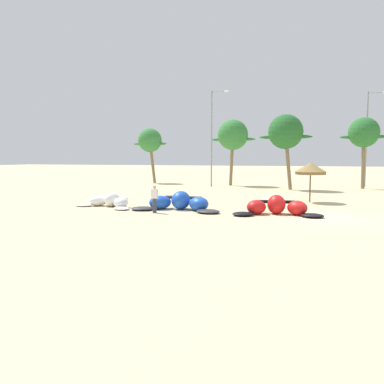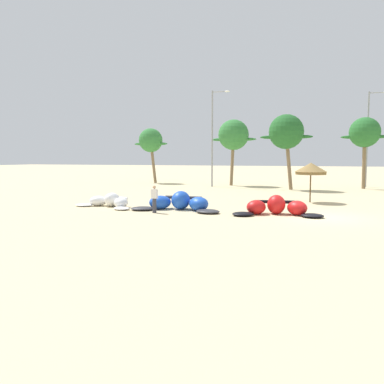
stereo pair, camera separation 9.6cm
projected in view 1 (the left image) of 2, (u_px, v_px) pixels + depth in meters
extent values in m
plane|color=beige|center=(322.00, 217.00, 20.83)|extent=(260.00, 260.00, 0.00)
ellipsoid|color=white|center=(84.00, 205.00, 25.56)|extent=(1.28, 1.04, 0.18)
ellipsoid|color=white|center=(98.00, 201.00, 25.78)|extent=(1.49, 1.47, 0.68)
ellipsoid|color=white|center=(112.00, 200.00, 25.46)|extent=(1.17, 1.37, 0.92)
ellipsoid|color=white|center=(121.00, 203.00, 24.74)|extent=(1.28, 1.43, 0.68)
ellipsoid|color=white|center=(122.00, 208.00, 23.86)|extent=(1.49, 1.42, 0.18)
cylinder|color=white|center=(116.00, 198.00, 25.81)|extent=(1.92, 0.63, 0.18)
cube|color=white|center=(111.00, 200.00, 25.36)|extent=(0.78, 0.58, 0.04)
ellipsoid|color=#333338|center=(143.00, 208.00, 23.63)|extent=(1.78, 1.59, 0.23)
ellipsoid|color=blue|center=(160.00, 202.00, 24.16)|extent=(1.79, 1.87, 0.86)
ellipsoid|color=blue|center=(181.00, 200.00, 24.07)|extent=(1.15, 1.47, 1.16)
ellipsoid|color=blue|center=(199.00, 204.00, 23.40)|extent=(1.79, 1.87, 0.86)
ellipsoid|color=#333338|center=(208.00, 211.00, 22.38)|extent=(1.78, 1.59, 0.23)
cylinder|color=#333338|center=(184.00, 198.00, 24.55)|extent=(2.44, 0.22, 0.22)
cube|color=#333338|center=(180.00, 200.00, 23.93)|extent=(0.89, 0.53, 0.04)
ellipsoid|color=black|center=(243.00, 214.00, 21.37)|extent=(1.56, 1.49, 0.22)
ellipsoid|color=red|center=(256.00, 207.00, 21.98)|extent=(1.47, 1.55, 0.82)
ellipsoid|color=red|center=(276.00, 204.00, 22.07)|extent=(1.20, 1.36, 1.11)
ellipsoid|color=red|center=(297.00, 208.00, 21.63)|extent=(1.59, 1.60, 0.82)
ellipsoid|color=black|center=(313.00, 215.00, 20.79)|extent=(1.40, 1.26, 0.22)
cylinder|color=black|center=(276.00, 202.00, 22.49)|extent=(2.20, 0.52, 0.20)
cube|color=black|center=(277.00, 205.00, 21.95)|extent=(0.85, 0.55, 0.04)
cylinder|color=brown|center=(310.00, 187.00, 27.83)|extent=(0.10, 0.10, 2.22)
cone|color=olive|center=(311.00, 167.00, 27.70)|extent=(2.28, 2.28, 0.66)
cylinder|color=olive|center=(310.00, 173.00, 27.74)|extent=(2.16, 2.16, 0.20)
cylinder|color=#383842|center=(155.00, 206.00, 22.54)|extent=(0.24, 0.24, 0.85)
cube|color=white|center=(154.00, 194.00, 22.47)|extent=(0.36, 0.22, 0.56)
sphere|color=tan|center=(154.00, 187.00, 22.44)|extent=(0.20, 0.20, 0.20)
cylinder|color=#7F6647|center=(152.00, 162.00, 49.16)|extent=(0.97, 0.36, 5.47)
sphere|color=#337A38|center=(150.00, 140.00, 49.00)|extent=(3.05, 3.05, 3.05)
ellipsoid|color=#337A38|center=(141.00, 144.00, 49.41)|extent=(2.14, 0.50, 0.36)
ellipsoid|color=#337A38|center=(159.00, 144.00, 48.68)|extent=(2.14, 0.50, 0.36)
cylinder|color=#7F6647|center=(232.00, 160.00, 44.59)|extent=(0.59, 0.36, 5.89)
sphere|color=#337A38|center=(233.00, 135.00, 44.29)|extent=(3.53, 3.53, 3.53)
ellipsoid|color=#337A38|center=(221.00, 140.00, 44.76)|extent=(2.47, 0.50, 0.36)
ellipsoid|color=#337A38|center=(245.00, 139.00, 43.92)|extent=(2.47, 0.50, 0.36)
cylinder|color=#7F6647|center=(288.00, 161.00, 38.86)|extent=(0.94, 0.36, 5.86)
sphere|color=#236028|center=(286.00, 132.00, 38.69)|extent=(3.50, 3.50, 3.50)
ellipsoid|color=#236028|center=(271.00, 137.00, 39.15)|extent=(2.45, 0.50, 0.36)
ellipsoid|color=#236028|center=(300.00, 137.00, 38.32)|extent=(2.45, 0.50, 0.36)
cylinder|color=#7F6647|center=(363.00, 161.00, 39.86)|extent=(0.44, 0.36, 5.86)
sphere|color=#286B2D|center=(364.00, 132.00, 39.61)|extent=(3.11, 3.11, 3.11)
ellipsoid|color=#286B2D|center=(351.00, 137.00, 40.03)|extent=(2.18, 0.50, 0.36)
ellipsoid|color=#286B2D|center=(377.00, 137.00, 39.28)|extent=(2.18, 0.50, 0.36)
cylinder|color=gray|center=(212.00, 139.00, 42.56)|extent=(0.18, 0.18, 10.59)
cylinder|color=gray|center=(219.00, 92.00, 41.85)|extent=(1.67, 0.10, 0.10)
ellipsoid|color=silver|center=(227.00, 91.00, 41.60)|extent=(0.56, 0.24, 0.20)
cylinder|color=gray|center=(366.00, 140.00, 42.00)|extent=(0.18, 0.18, 10.39)
cylinder|color=gray|center=(377.00, 93.00, 41.30)|extent=(1.67, 0.10, 0.10)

